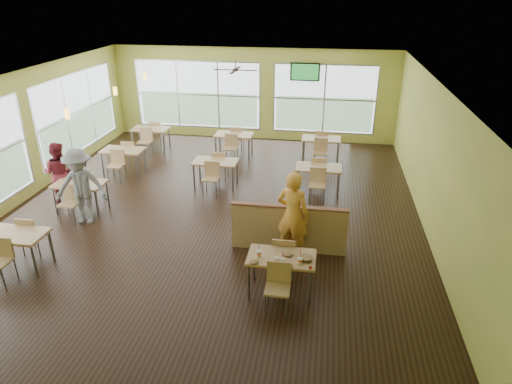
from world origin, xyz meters
The scene contains 20 objects.
room centered at (0.00, 0.00, 1.60)m, with size 12.00×12.04×3.20m.
window_bays centered at (-2.65, 3.08, 1.48)m, with size 9.24×10.24×2.38m.
main_table centered at (2.00, -3.00, 0.63)m, with size 1.22×1.52×0.87m.
half_wall_divider centered at (2.00, -1.55, 0.52)m, with size 2.40×0.14×1.04m.
dining_tables centered at (-1.05, 1.71, 0.63)m, with size 6.92×8.72×0.87m.
pendant_lights centered at (-3.20, 0.68, 2.45)m, with size 0.11×7.31×0.86m.
ceiling_fan centered at (0.00, 3.00, 2.95)m, with size 1.25×1.25×0.29m.
tv_backwall centered at (1.80, 5.90, 2.45)m, with size 1.00×0.07×0.60m.
man_plaid centered at (2.09, -1.75, 0.94)m, with size 0.68×0.45×1.87m, color #D15D17.
patron_maroon centered at (-3.97, -0.08, 0.80)m, with size 0.78×0.60×1.60m, color maroon.
patron_grey centered at (-2.85, -1.03, 0.91)m, with size 1.18×0.68×1.82m, color slate.
cup_blue centered at (1.61, -3.07, 0.82)m, with size 0.09×0.09×0.32m.
cup_yellow centered at (1.94, -3.23, 0.82)m, with size 0.09×0.09×0.33m.
cup_red_near centered at (2.04, -3.24, 0.81)m, with size 0.08×0.08×0.30m.
cup_red_far centered at (2.34, -3.17, 0.81)m, with size 0.08×0.08×0.30m.
food_basket centered at (2.44, -3.04, 0.78)m, with size 0.24×0.24×0.05m.
ketchup_cup centered at (2.52, -3.29, 0.76)m, with size 0.06×0.06×0.02m, color #9D1000.
wrapper_left centered at (1.55, -3.28, 0.77)m, with size 0.17×0.15×0.04m, color #AF7F55.
wrapper_mid centered at (2.11, -2.94, 0.77)m, with size 0.20×0.18×0.05m, color #AF7F55.
wrapper_right centered at (2.16, -3.30, 0.77)m, with size 0.14×0.13×0.04m, color #AF7F55.
Camera 1 is at (2.64, -9.84, 5.11)m, focal length 32.00 mm.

